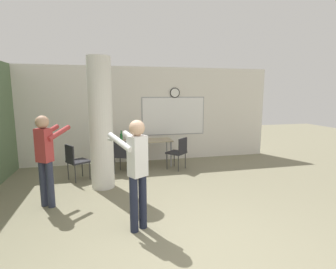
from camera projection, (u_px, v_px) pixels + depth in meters
The scene contains 11 objects.
ground_plane at pixel (202, 264), 3.18m from camera, with size 24.00×24.00×0.00m, color gray.
wall_back at pixel (143, 115), 7.82m from camera, with size 8.00×0.15×2.80m.
support_pillar at pixel (101, 124), 5.56m from camera, with size 0.49×0.49×2.80m.
folding_table at pixel (138, 142), 7.29m from camera, with size 1.86×0.65×0.74m.
bottle_on_table at pixel (121, 137), 7.13m from camera, with size 0.07×0.07×0.30m.
waste_bin at pixel (136, 165), 6.86m from camera, with size 0.26×0.26×0.38m.
chair_near_pillar at pixel (75, 159), 6.12m from camera, with size 0.61×0.61×0.87m.
chair_table_right at pixel (179, 151), 7.03m from camera, with size 0.62×0.62×0.87m.
chair_table_left at pixel (123, 154), 6.69m from camera, with size 0.59×0.59×0.87m.
person_playing_front at pixel (136, 166), 3.85m from camera, with size 0.58×0.67×1.68m.
person_watching_back at pixel (46, 154), 4.67m from camera, with size 0.59×0.67×1.67m.
Camera 1 is at (-1.08, -2.72, 2.06)m, focal length 28.00 mm.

